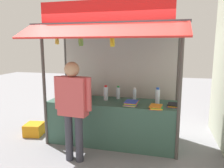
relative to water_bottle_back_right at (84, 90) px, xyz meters
The scene contains 18 objects.
ground_plane 1.27m from the water_bottle_back_right, 23.89° to the right, with size 20.00×20.00×0.00m, color gray.
stall_counter 0.97m from the water_bottle_back_right, 23.89° to the right, with size 2.52×0.78×0.86m, color #385B4C.
stall_structure 1.01m from the water_bottle_back_right, 12.39° to the right, with size 2.72×1.70×2.69m.
water_bottle_back_right is the anchor object (origin of this frame).
water_bottle_mid_left 1.64m from the water_bottle_back_right, ahead, with size 0.09×0.09×0.31m.
water_bottle_center 0.81m from the water_bottle_back_right, ahead, with size 0.08×0.08×0.27m.
water_bottle_far_left 0.34m from the water_bottle_back_right, 117.21° to the right, with size 0.08×0.08×0.28m.
water_bottle_right 1.15m from the water_bottle_back_right, ahead, with size 0.07×0.07×0.25m.
water_bottle_rear_center 0.64m from the water_bottle_back_right, 23.61° to the right, with size 0.09×0.09×0.31m.
magazine_stack_far_right 1.25m from the water_bottle_back_right, 22.95° to the right, with size 0.27×0.32×0.07m.
magazine_stack_mid_right 1.96m from the water_bottle_back_right, 11.73° to the right, with size 0.24×0.29×0.04m.
magazine_stack_back_left 0.42m from the water_bottle_back_right, 69.91° to the right, with size 0.26×0.33×0.07m.
magazine_stack_front_left 1.73m from the water_bottle_back_right, 20.95° to the right, with size 0.24×0.31×0.06m.
banana_bunch_inner_right 1.35m from the water_bottle_back_right, 69.80° to the right, with size 0.10×0.10×0.27m.
banana_bunch_rightmost 1.57m from the water_bottle_back_right, 43.34° to the right, with size 0.10×0.10×0.28m.
banana_bunch_inner_left 1.34m from the water_bottle_back_right, 100.72° to the right, with size 0.08×0.08×0.24m.
vendor_person 1.23m from the water_bottle_back_right, 76.33° to the right, with size 0.65×0.24×1.70m.
plastic_crate 1.40m from the water_bottle_back_right, 158.70° to the right, with size 0.37×0.37×0.26m, color orange.
Camera 1 is at (1.05, -4.08, 1.95)m, focal length 34.91 mm.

